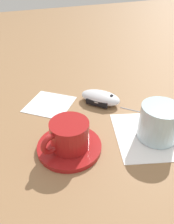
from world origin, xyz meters
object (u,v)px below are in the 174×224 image
saucer (69,147)px  computer_mouse (100,97)px  drinking_glass (159,122)px  coffee_cup (69,135)px

saucer → computer_mouse: computer_mouse is taller
drinking_glass → saucer: bearing=76.1°
computer_mouse → drinking_glass: drinking_glass is taller
computer_mouse → saucer: bearing=133.1°
saucer → coffee_cup: (-0.00, 0.00, 0.03)m
saucer → drinking_glass: drinking_glass is taller
coffee_cup → drinking_glass: drinking_glass is taller
saucer → computer_mouse: bearing=-46.9°
computer_mouse → drinking_glass: (-0.18, -0.05, 0.03)m
computer_mouse → drinking_glass: size_ratio=1.44×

